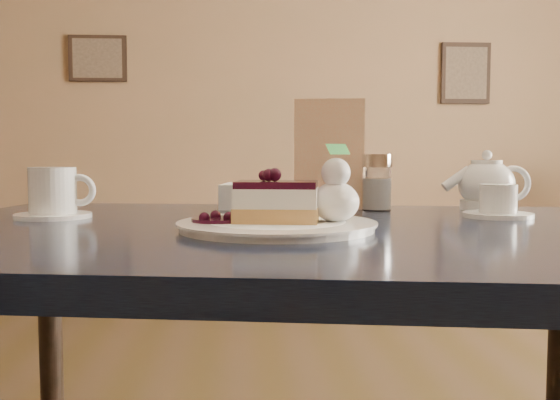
{
  "coord_description": "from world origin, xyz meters",
  "views": [
    {
      "loc": [
        -0.28,
        -0.65,
        0.87
      ],
      "look_at": [
        -0.22,
        0.19,
        0.81
      ],
      "focal_mm": 40.0,
      "sensor_mm": 36.0,
      "label": 1
    }
  ],
  "objects": [
    {
      "name": "whipped_cream",
      "position": [
        -0.13,
        0.25,
        0.8
      ],
      "size": [
        0.07,
        0.07,
        0.06
      ],
      "color": "white",
      "rests_on": "dessert_plate"
    },
    {
      "name": "menu_card",
      "position": [
        -0.09,
        0.61,
        0.87
      ],
      "size": [
        0.14,
        0.05,
        0.22
      ],
      "primitive_type": "cube",
      "rotation": [
        0.0,
        0.0,
        -0.16
      ],
      "color": "#F2E8BF",
      "rests_on": "main_table"
    },
    {
      "name": "cheesecake_slice",
      "position": [
        -0.22,
        0.26,
        0.8
      ],
      "size": [
        0.13,
        0.1,
        0.06
      ],
      "rotation": [
        0.0,
        0.0,
        -0.16
      ],
      "color": "tan",
      "rests_on": "dessert_plate"
    },
    {
      "name": "napkin_stack",
      "position": [
        -0.25,
        0.63,
        0.78
      ],
      "size": [
        0.14,
        0.14,
        0.05
      ],
      "primitive_type": "cube",
      "rotation": [
        0.0,
        0.0,
        -0.16
      ],
      "color": "white",
      "rests_on": "main_table"
    },
    {
      "name": "tea_set",
      "position": [
        0.21,
        0.53,
        0.8
      ],
      "size": [
        0.16,
        0.26,
        0.11
      ],
      "color": "white",
      "rests_on": "main_table"
    },
    {
      "name": "sugar_shaker",
      "position": [
        -0.0,
        0.56,
        0.82
      ],
      "size": [
        0.06,
        0.06,
        0.11
      ],
      "color": "white",
      "rests_on": "main_table"
    },
    {
      "name": "dessert_plate",
      "position": [
        -0.22,
        0.26,
        0.76
      ],
      "size": [
        0.29,
        0.29,
        0.01
      ],
      "primitive_type": "cylinder",
      "color": "white",
      "rests_on": "main_table"
    },
    {
      "name": "berry_sauce",
      "position": [
        -0.31,
        0.27,
        0.77
      ],
      "size": [
        0.08,
        0.08,
        0.01
      ],
      "primitive_type": "cylinder",
      "color": "black",
      "rests_on": "dessert_plate"
    },
    {
      "name": "main_table",
      "position": [
        -0.21,
        0.31,
        0.68
      ],
      "size": [
        1.33,
        1.0,
        0.76
      ],
      "rotation": [
        0.0,
        0.0,
        -0.16
      ],
      "color": "#101B31",
      "rests_on": "ground"
    },
    {
      "name": "coffee_set",
      "position": [
        -0.6,
        0.46,
        0.8
      ],
      "size": [
        0.14,
        0.13,
        0.09
      ],
      "color": "white",
      "rests_on": "main_table"
    }
  ]
}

